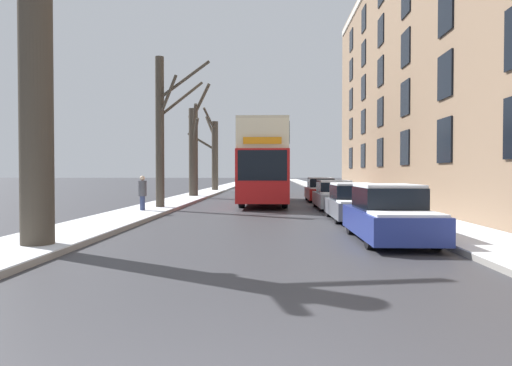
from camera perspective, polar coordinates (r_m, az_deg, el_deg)
name	(u,v)px	position (r m, az deg, el deg)	size (l,w,h in m)	color
sidewalk_left	(226,187)	(56.45, -3.79, -0.47)	(2.38, 130.00, 0.16)	gray
sidewalk_right	(315,187)	(56.40, 7.44, -0.48)	(2.38, 130.00, 0.16)	gray
terrace_facade_right	(501,54)	(25.63, 28.26, 14.05)	(9.10, 40.61, 15.05)	#8C7056
bare_tree_left_0	(36,78)	(11.84, -25.81, 11.72)	(2.56, 2.76, 8.22)	#423A30
bare_tree_left_1	(162,128)	(22.47, -11.64, 6.69)	(2.74, 2.93, 7.35)	#423A30
bare_tree_left_2	(194,148)	(32.99, -7.79, 4.35)	(2.00, 3.19, 8.16)	#423A30
bare_tree_left_3	(214,153)	(44.02, -5.29, 3.76)	(3.05, 3.34, 7.89)	#423A30
double_decker_bus	(264,160)	(26.71, 1.06, 2.86)	(2.58, 11.17, 4.48)	red
parked_car_0	(389,215)	(12.52, 16.26, -3.87)	(1.75, 4.34, 1.49)	navy
parked_car_1	(353,203)	(17.67, 12.05, -2.47)	(1.73, 4.28, 1.41)	slate
parked_car_2	(334,196)	(22.93, 9.74, -1.58)	(1.77, 4.53, 1.43)	#9EA3AD
parked_car_3	(321,190)	(29.18, 8.09, -0.91)	(1.76, 4.31, 1.50)	maroon
oncoming_van	(252,179)	(44.57, -0.52, 0.47)	(2.06, 5.53, 2.15)	white
pedestrian_left_sidewalk	(142,193)	(20.52, -14.01, -1.21)	(0.36, 0.36, 1.67)	navy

